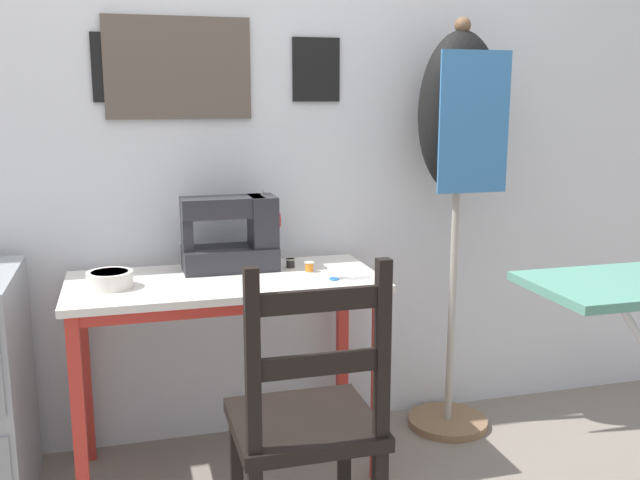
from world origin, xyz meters
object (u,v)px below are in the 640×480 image
at_px(thread_spool_near_machine, 290,263).
at_px(wooden_chair, 307,424).
at_px(thread_spool_mid_table, 309,267).
at_px(scissors, 344,279).
at_px(dress_form, 459,137).
at_px(sewing_machine, 235,235).
at_px(fabric_bowl, 110,279).

height_order(thread_spool_near_machine, wooden_chair, wooden_chair).
xyz_separation_m(thread_spool_mid_table, wooden_chair, (-0.16, -0.59, -0.30)).
bearing_deg(scissors, dress_form, 23.18).
bearing_deg(thread_spool_mid_table, sewing_machine, 154.68).
bearing_deg(fabric_bowl, thread_spool_mid_table, 2.80).
relative_size(fabric_bowl, wooden_chair, 0.16).
relative_size(thread_spool_near_machine, dress_form, 0.02).
height_order(scissors, thread_spool_mid_table, thread_spool_mid_table).
distance_m(sewing_machine, fabric_bowl, 0.46).
height_order(fabric_bowl, scissors, fabric_bowl).
xyz_separation_m(scissors, dress_form, (0.52, 0.22, 0.46)).
distance_m(thread_spool_near_machine, wooden_chair, 0.74).
xyz_separation_m(sewing_machine, fabric_bowl, (-0.43, -0.15, -0.10)).
xyz_separation_m(fabric_bowl, dress_form, (1.28, 0.12, 0.43)).
height_order(thread_spool_near_machine, thread_spool_mid_table, same).
bearing_deg(fabric_bowl, sewing_machine, 19.07).
bearing_deg(wooden_chair, sewing_machine, 96.58).
distance_m(fabric_bowl, wooden_chair, 0.82).
xyz_separation_m(scissors, thread_spool_near_machine, (-0.14, 0.20, 0.02)).
distance_m(sewing_machine, thread_spool_near_machine, 0.22).
bearing_deg(fabric_bowl, wooden_chair, -47.51).
relative_size(scissors, thread_spool_near_machine, 3.82).
height_order(scissors, wooden_chair, wooden_chair).
distance_m(sewing_machine, wooden_chair, 0.82).
bearing_deg(sewing_machine, fabric_bowl, -160.93).
relative_size(sewing_machine, fabric_bowl, 2.36).
relative_size(sewing_machine, thread_spool_mid_table, 9.81).
bearing_deg(thread_spool_mid_table, wooden_chair, -105.40).
xyz_separation_m(scissors, thread_spool_mid_table, (-0.09, 0.13, 0.02)).
bearing_deg(dress_form, sewing_machine, 178.31).
height_order(fabric_bowl, wooden_chair, wooden_chair).
relative_size(fabric_bowl, thread_spool_mid_table, 4.16).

